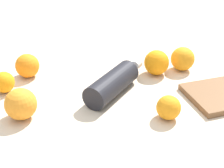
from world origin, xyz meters
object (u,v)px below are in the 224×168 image
orange_1 (157,63)px  orange_3 (27,66)px  orange_2 (4,82)px  orange_0 (183,59)px  orange_4 (21,104)px  water_bottle (116,81)px  orange_5 (169,108)px

orange_1 → orange_3: bearing=6.8°
orange_2 → orange_3: orange_3 is taller
orange_0 → orange_1: 0.10m
orange_3 → orange_4: orange_4 is taller
orange_3 → orange_4: bearing=103.1°
orange_1 → orange_2: 0.48m
orange_3 → orange_4: 0.23m
orange_0 → orange_1: size_ratio=0.97×
water_bottle → orange_4: bearing=150.1°
water_bottle → orange_0: bearing=-25.9°
orange_4 → orange_1: bearing=-142.6°
orange_0 → orange_4: (0.45, 0.31, 0.00)m
water_bottle → orange_3: (0.29, -0.07, 0.00)m
water_bottle → orange_5: bearing=-104.1°
orange_4 → orange_2: bearing=-53.4°
orange_1 → orange_4: (0.36, 0.28, 0.00)m
orange_5 → orange_2: bearing=-11.8°
water_bottle → orange_3: size_ratio=3.39×
orange_0 → orange_4: orange_4 is taller
orange_2 → orange_4: size_ratio=0.76×
water_bottle → orange_2: water_bottle is taller
orange_2 → orange_5: size_ratio=0.98×
orange_5 → orange_4: bearing=4.0°
orange_1 → orange_3: 0.42m
water_bottle → orange_4: 0.28m
orange_2 → orange_4: orange_4 is taller
orange_3 → orange_4: size_ratio=0.91×
orange_4 → orange_3: bearing=-76.9°
orange_0 → orange_4: bearing=35.0°
orange_3 → orange_5: orange_3 is taller
orange_3 → orange_2: bearing=67.7°
orange_3 → orange_5: size_ratio=1.18×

